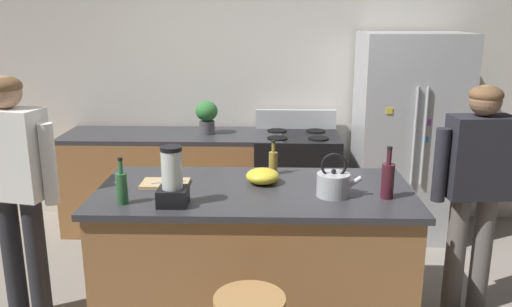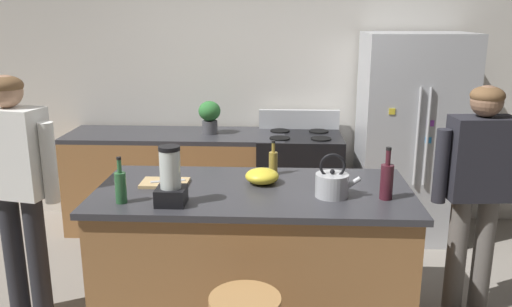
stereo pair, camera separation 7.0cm
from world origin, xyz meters
name	(u,v)px [view 2 (the right image)]	position (x,y,z in m)	size (l,w,h in m)	color
back_wall	(264,81)	(0.00, 1.95, 1.35)	(8.00, 0.10, 2.70)	silver
kitchen_island	(254,255)	(0.00, 0.00, 0.46)	(1.98, 0.96, 0.92)	#9E6B3D
back_counter_run	(178,181)	(-0.80, 1.55, 0.46)	(2.00, 0.64, 0.92)	#9E6B3D
refrigerator	(411,138)	(1.33, 1.50, 0.91)	(0.90, 0.73, 1.83)	#B7BABF
stove_range	(299,182)	(0.34, 1.52, 0.47)	(0.76, 0.65, 1.10)	black
person_by_island_left	(16,177)	(-1.49, -0.06, 0.99)	(0.60, 0.30, 1.63)	#26262B
person_by_sink_right	(478,180)	(1.45, 0.17, 0.94)	(0.60, 0.25, 1.56)	#66605B
potted_plant	(210,115)	(-0.48, 1.55, 1.09)	(0.20, 0.20, 0.30)	#4C4C51
blender_appliance	(171,180)	(-0.46, -0.30, 1.07)	(0.17, 0.17, 0.35)	black
bottle_vinegar	(273,162)	(0.12, 0.32, 1.01)	(0.06, 0.06, 0.24)	olive
bottle_olive_oil	(121,186)	(-0.76, -0.29, 1.02)	(0.07, 0.07, 0.28)	#2D6638
bottle_wine	(387,180)	(0.79, -0.15, 1.04)	(0.08, 0.08, 0.32)	#471923
mixing_bowl	(262,176)	(0.05, 0.11, 0.97)	(0.22, 0.22, 0.10)	yellow
tea_kettle	(332,184)	(0.48, -0.12, 1.00)	(0.28, 0.20, 0.27)	#B7BABF
cutting_board	(165,183)	(-0.58, 0.06, 0.93)	(0.30, 0.20, 0.02)	tan
chef_knife	(168,181)	(-0.56, 0.06, 0.94)	(0.22, 0.03, 0.01)	#B7BABF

